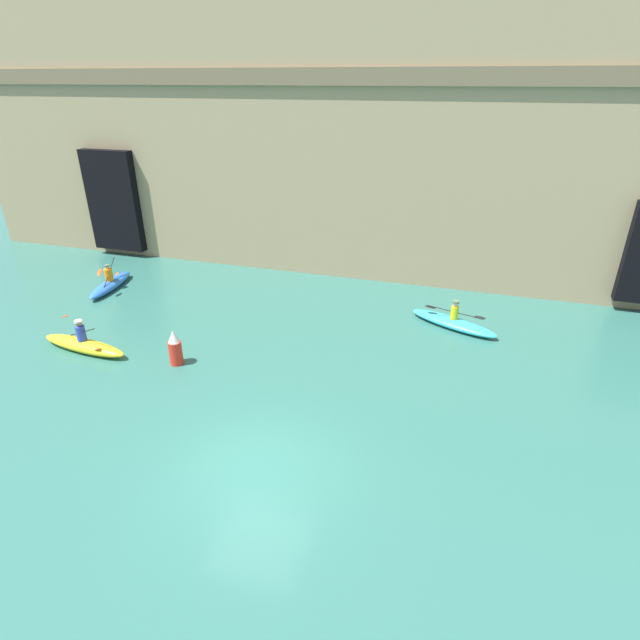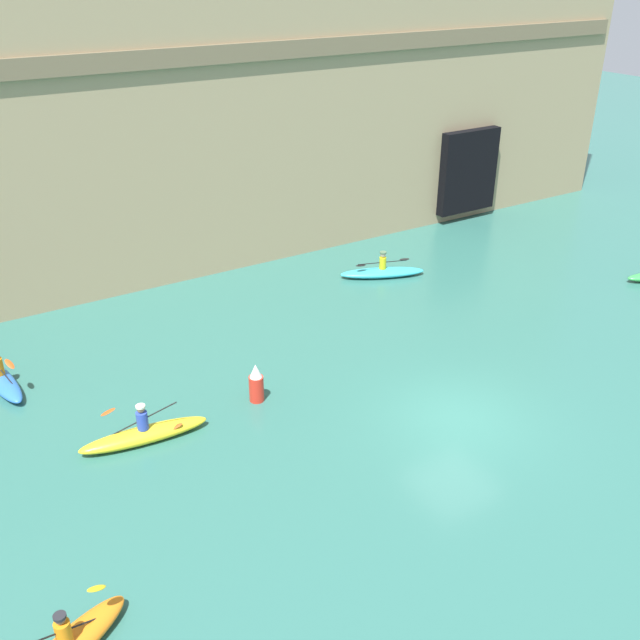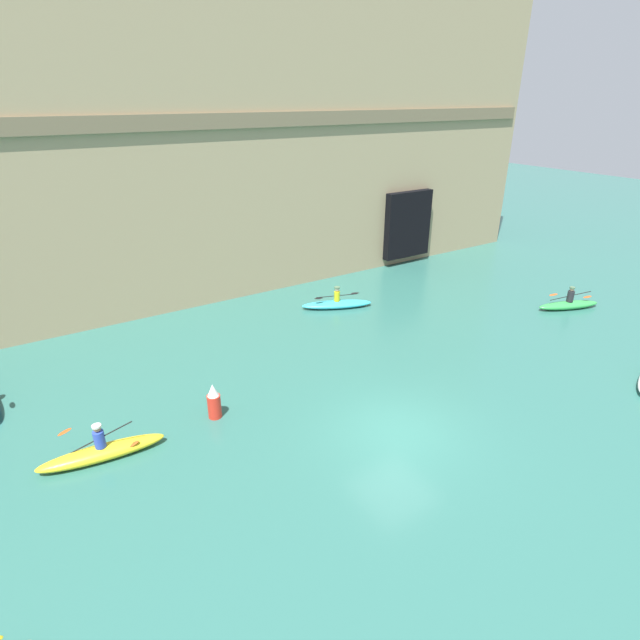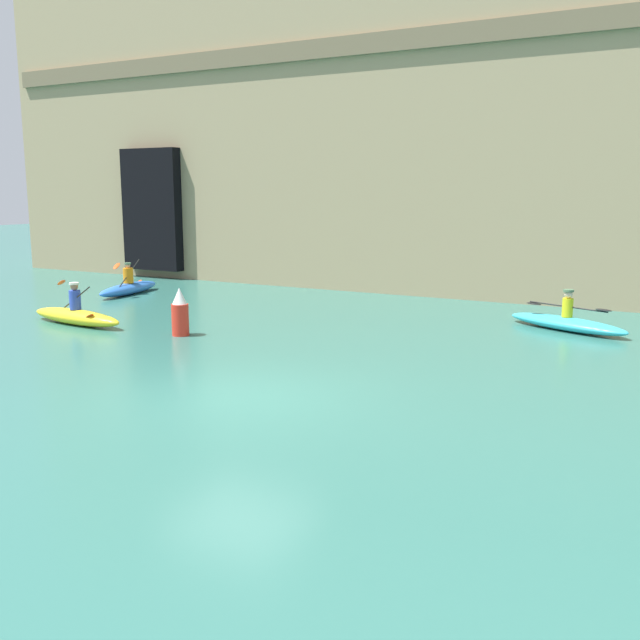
# 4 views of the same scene
# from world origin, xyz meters

# --- Properties ---
(ground_plane) EXTENTS (120.00, 120.00, 0.00)m
(ground_plane) POSITION_xyz_m (0.00, 0.00, 0.00)
(ground_plane) COLOR #2D665B
(cliff_bluff) EXTENTS (42.59, 7.14, 16.65)m
(cliff_bluff) POSITION_xyz_m (-0.29, 16.67, 8.30)
(cliff_bluff) COLOR #9E8966
(cliff_bluff) RESTS_ON ground
(kayak_yellow) EXTENTS (3.61, 1.05, 1.22)m
(kayak_yellow) POSITION_xyz_m (-8.16, 3.71, 0.25)
(kayak_yellow) COLOR yellow
(kayak_yellow) RESTS_ON ground
(kayak_cyan) EXTENTS (3.58, 2.20, 1.11)m
(kayak_cyan) POSITION_xyz_m (4.12, 9.45, 0.21)
(kayak_cyan) COLOR #33B2C6
(kayak_cyan) RESTS_ON ground
(kayak_green) EXTENTS (3.28, 1.80, 1.16)m
(kayak_green) POSITION_xyz_m (13.82, 3.07, 0.24)
(kayak_green) COLOR green
(kayak_green) RESTS_ON ground
(marker_buoy) EXTENTS (0.45, 0.45, 1.25)m
(marker_buoy) POSITION_xyz_m (-4.58, 3.91, 0.58)
(marker_buoy) COLOR red
(marker_buoy) RESTS_ON ground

